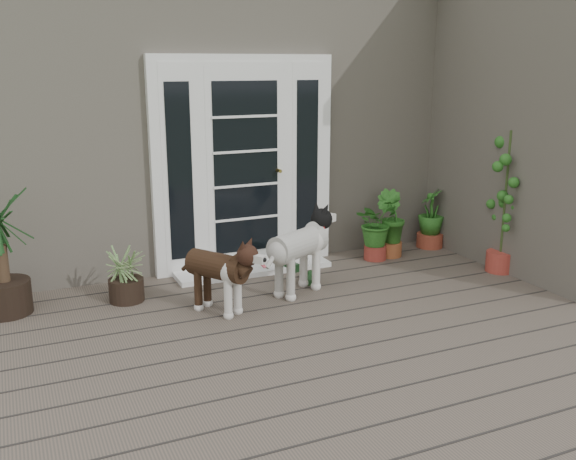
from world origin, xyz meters
name	(u,v)px	position (x,y,z in m)	size (l,w,h in m)	color
deck	(372,351)	(0.00, 0.40, 0.06)	(6.20, 4.60, 0.12)	#6B5B4C
house_main	(203,114)	(0.00, 4.65, 1.55)	(7.40, 4.00, 3.10)	#665E54
house_wing	(562,126)	(2.90, 1.50, 1.55)	(1.60, 2.40, 3.10)	#665E54
door_unit	(245,164)	(-0.20, 2.60, 1.19)	(1.90, 0.14, 2.15)	white
door_step	(253,269)	(-0.20, 2.40, 0.14)	(1.60, 0.40, 0.05)	white
brindle_dog	(218,279)	(-0.87, 1.49, 0.42)	(0.31, 0.72, 0.60)	#3B2415
white_dog	(298,258)	(-0.05, 1.64, 0.46)	(0.35, 0.82, 0.68)	white
spider_plant	(125,271)	(-1.54, 2.08, 0.40)	(0.52, 0.52, 0.55)	#9FAF6C
yucca	(0,249)	(-2.52, 2.19, 0.69)	(0.79, 0.79, 1.14)	black
herb_a	(376,233)	(1.16, 2.24, 0.42)	(0.47, 0.47, 0.60)	#2A601B
herb_b	(390,233)	(1.37, 2.29, 0.38)	(0.35, 0.35, 0.52)	#224F16
herb_c	(430,224)	(1.99, 2.40, 0.39)	(0.35, 0.35, 0.54)	#195719
sapling	(505,200)	(2.10, 1.37, 0.86)	(0.44, 0.44, 1.49)	#1B5017
clog_left	(287,264)	(0.14, 2.32, 0.17)	(0.16, 0.34, 0.10)	black
clog_right	(310,278)	(0.18, 1.86, 0.16)	(0.12, 0.26, 0.08)	#163717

